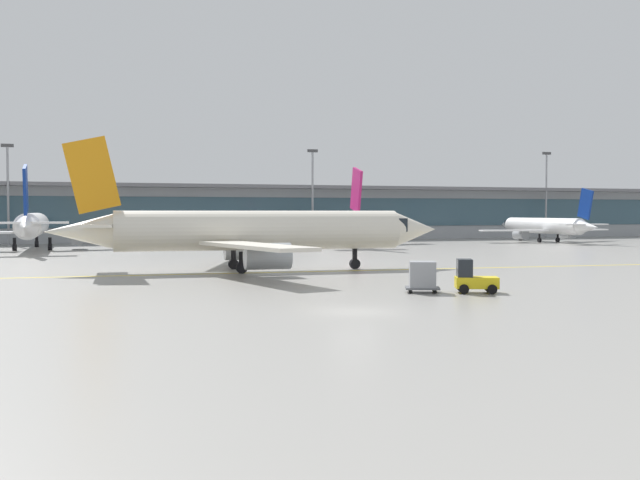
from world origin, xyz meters
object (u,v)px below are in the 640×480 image
(baggage_tug, at_px, (473,279))
(apron_light_mast_2, at_px, (313,191))
(apron_light_mast_1, at_px, (8,190))
(cargo_dolly_lead, at_px, (422,276))
(gate_airplane_2, at_px, (329,223))
(apron_light_mast_3, at_px, (546,191))
(taxiing_regional_jet, at_px, (255,232))
(gate_airplane_1, at_px, (33,226))
(gate_airplane_3, at_px, (544,226))

(baggage_tug, distance_m, apron_light_mast_2, 81.36)
(apron_light_mast_1, relative_size, apron_light_mast_2, 0.97)
(cargo_dolly_lead, xyz_separation_m, apron_light_mast_2, (18.48, 78.26, 7.44))
(gate_airplane_2, xyz_separation_m, apron_light_mast_3, (49.60, 15.07, 5.61))
(cargo_dolly_lead, relative_size, apron_light_mast_1, 0.17)
(taxiing_regional_jet, relative_size, cargo_dolly_lead, 13.12)
(apron_light_mast_1, bearing_deg, apron_light_mast_2, -0.99)
(apron_light_mast_1, relative_size, apron_light_mast_3, 0.92)
(gate_airplane_2, distance_m, baggage_tug, 66.99)
(cargo_dolly_lead, bearing_deg, taxiing_regional_jet, 129.68)
(taxiing_regional_jet, height_order, apron_light_mast_3, apron_light_mast_3)
(taxiing_regional_jet, distance_m, cargo_dolly_lead, 20.73)
(gate_airplane_2, xyz_separation_m, apron_light_mast_1, (-45.95, 14.77, 4.98))
(gate_airplane_1, bearing_deg, taxiing_regional_jet, -154.70)
(gate_airplane_1, height_order, apron_light_mast_2, apron_light_mast_2)
(baggage_tug, height_order, apron_light_mast_1, apron_light_mast_1)
(taxiing_regional_jet, xyz_separation_m, cargo_dolly_lead, (5.85, -19.75, -2.28))
(cargo_dolly_lead, bearing_deg, gate_airplane_3, 72.55)
(gate_airplane_3, xyz_separation_m, cargo_dolly_lead, (-53.85, -62.75, -1.55))
(gate_airplane_2, height_order, baggage_tug, gate_airplane_2)
(apron_light_mast_1, distance_m, apron_light_mast_3, 95.55)
(taxiing_regional_jet, height_order, baggage_tug, taxiing_regional_jet)
(apron_light_mast_3, bearing_deg, apron_light_mast_1, -179.82)
(taxiing_regional_jet, bearing_deg, apron_light_mast_2, 71.23)
(apron_light_mast_1, distance_m, apron_light_mast_2, 47.93)
(taxiing_regional_jet, relative_size, apron_light_mast_2, 2.15)
(gate_airplane_1, xyz_separation_m, baggage_tug, (28.19, -63.79, -2.27))
(cargo_dolly_lead, height_order, apron_light_mast_2, apron_light_mast_2)
(taxiing_regional_jet, distance_m, apron_light_mast_2, 63.57)
(apron_light_mast_1, xyz_separation_m, apron_light_mast_3, (95.54, 0.30, 0.63))
(apron_light_mast_2, xyz_separation_m, apron_light_mast_3, (47.62, 1.12, 0.43))
(gate_airplane_3, bearing_deg, baggage_tug, 141.70)
(apron_light_mast_2, relative_size, apron_light_mast_3, 0.95)
(baggage_tug, bearing_deg, gate_airplane_3, 74.63)
(gate_airplane_3, height_order, apron_light_mast_1, apron_light_mast_1)
(gate_airplane_1, bearing_deg, gate_airplane_3, -89.03)
(gate_airplane_1, bearing_deg, apron_light_mast_2, -69.45)
(gate_airplane_1, height_order, gate_airplane_3, gate_airplane_1)
(apron_light_mast_1, height_order, apron_light_mast_3, apron_light_mast_3)
(gate_airplane_1, distance_m, gate_airplane_2, 41.86)
(gate_airplane_1, distance_m, apron_light_mast_2, 46.83)
(gate_airplane_2, bearing_deg, taxiing_regional_jet, 156.49)
(apron_light_mast_1, bearing_deg, cargo_dolly_lead, -69.58)
(gate_airplane_3, xyz_separation_m, taxiing_regional_jet, (-59.70, -43.00, 0.73))
(gate_airplane_2, bearing_deg, apron_light_mast_2, -4.94)
(gate_airplane_1, bearing_deg, apron_light_mast_1, 14.84)
(cargo_dolly_lead, bearing_deg, gate_airplane_2, 98.80)
(apron_light_mast_2, bearing_deg, gate_airplane_3, -23.67)
(baggage_tug, distance_m, cargo_dolly_lead, 3.11)
(gate_airplane_1, xyz_separation_m, gate_airplane_3, (79.18, 0.18, -0.56))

